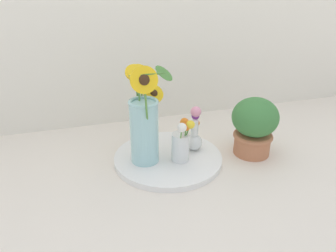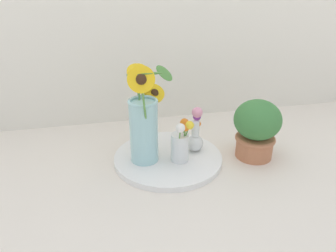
{
  "view_description": "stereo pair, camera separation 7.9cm",
  "coord_description": "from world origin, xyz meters",
  "px_view_note": "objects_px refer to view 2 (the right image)",
  "views": [
    {
      "loc": [
        -0.31,
        -0.96,
        0.69
      ],
      "look_at": [
        0.01,
        0.12,
        0.15
      ],
      "focal_mm": 35.0,
      "sensor_mm": 36.0,
      "label": 1
    },
    {
      "loc": [
        -0.23,
        -0.98,
        0.69
      ],
      "look_at": [
        0.01,
        0.12,
        0.15
      ],
      "focal_mm": 35.0,
      "sensor_mm": 36.0,
      "label": 2
    }
  ],
  "objects_px": {
    "mason_jar_sunflowers": "(144,122)",
    "vase_bulb_right": "(196,134)",
    "vase_small_center": "(181,143)",
    "serving_tray": "(168,158)",
    "potted_plant": "(257,128)"
  },
  "relations": [
    {
      "from": "mason_jar_sunflowers",
      "to": "vase_bulb_right",
      "type": "bearing_deg",
      "value": 7.98
    },
    {
      "from": "mason_jar_sunflowers",
      "to": "vase_small_center",
      "type": "relative_size",
      "value": 2.29
    },
    {
      "from": "mason_jar_sunflowers",
      "to": "serving_tray",
      "type": "bearing_deg",
      "value": 3.47
    },
    {
      "from": "serving_tray",
      "to": "vase_bulb_right",
      "type": "relative_size",
      "value": 2.36
    },
    {
      "from": "vase_small_center",
      "to": "vase_bulb_right",
      "type": "height_order",
      "value": "vase_bulb_right"
    },
    {
      "from": "vase_bulb_right",
      "to": "potted_plant",
      "type": "relative_size",
      "value": 0.75
    },
    {
      "from": "mason_jar_sunflowers",
      "to": "vase_small_center",
      "type": "xyz_separation_m",
      "value": [
        0.13,
        -0.04,
        -0.08
      ]
    },
    {
      "from": "potted_plant",
      "to": "mason_jar_sunflowers",
      "type": "bearing_deg",
      "value": 175.53
    },
    {
      "from": "mason_jar_sunflowers",
      "to": "vase_small_center",
      "type": "bearing_deg",
      "value": -16.39
    },
    {
      "from": "vase_bulb_right",
      "to": "vase_small_center",
      "type": "bearing_deg",
      "value": -139.1
    },
    {
      "from": "serving_tray",
      "to": "mason_jar_sunflowers",
      "type": "relative_size",
      "value": 1.05
    },
    {
      "from": "potted_plant",
      "to": "vase_bulb_right",
      "type": "bearing_deg",
      "value": 164.37
    },
    {
      "from": "serving_tray",
      "to": "vase_small_center",
      "type": "relative_size",
      "value": 2.42
    },
    {
      "from": "mason_jar_sunflowers",
      "to": "vase_small_center",
      "type": "distance_m",
      "value": 0.16
    },
    {
      "from": "serving_tray",
      "to": "vase_small_center",
      "type": "bearing_deg",
      "value": -48.06
    }
  ]
}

